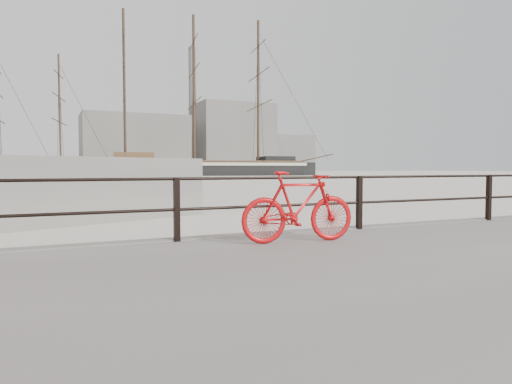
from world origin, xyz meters
name	(u,v)px	position (x,y,z in m)	size (l,w,h in m)	color
ground	(354,246)	(0.00, 0.00, 0.00)	(400.00, 400.00, 0.00)	white
guardrail	(359,203)	(0.00, -0.15, 0.85)	(28.00, 0.10, 1.00)	black
bicycle	(298,207)	(-1.81, -1.01, 0.90)	(1.83, 0.27, 1.10)	red
barque_black	(194,176)	(21.63, 81.48, 0.00)	(58.69, 19.21, 33.30)	black
schooner_mid	(17,177)	(-10.17, 83.63, 0.00)	(31.91, 13.50, 22.68)	white
industrial_west	(135,144)	(20.00, 140.00, 9.00)	(32.00, 18.00, 18.00)	gray
industrial_mid	(232,139)	(55.00, 145.00, 12.00)	(26.00, 20.00, 24.00)	gray
industrial_east	(283,154)	(78.00, 150.00, 7.00)	(20.00, 16.00, 14.00)	gray
smokestack	(193,110)	(42.00, 150.00, 22.00)	(2.80, 2.80, 44.00)	gray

